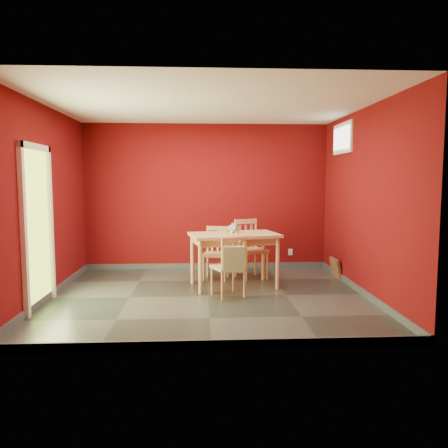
{
  "coord_description": "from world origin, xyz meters",
  "views": [
    {
      "loc": [
        -0.1,
        -6.15,
        1.67
      ],
      "look_at": [
        0.25,
        0.45,
        1.0
      ],
      "focal_mm": 35.0,
      "sensor_mm": 36.0,
      "label": 1
    }
  ],
  "objects_px": {
    "chair_far_left": "(216,252)",
    "cat": "(233,227)",
    "chair_far_right": "(250,248)",
    "chair_near": "(229,266)",
    "tote_bag": "(234,259)",
    "dining_table": "(234,240)",
    "picture_frame": "(336,268)"
  },
  "relations": [
    {
      "from": "chair_far_left",
      "to": "chair_near",
      "type": "xyz_separation_m",
      "value": [
        0.14,
        -1.18,
        -0.0
      ]
    },
    {
      "from": "tote_bag",
      "to": "chair_far_left",
      "type": "bearing_deg",
      "value": 98.0
    },
    {
      "from": "dining_table",
      "to": "tote_bag",
      "type": "relative_size",
      "value": 3.49
    },
    {
      "from": "dining_table",
      "to": "tote_bag",
      "type": "xyz_separation_m",
      "value": [
        -0.06,
        -0.82,
        -0.15
      ]
    },
    {
      "from": "chair_far_left",
      "to": "chair_far_right",
      "type": "height_order",
      "value": "chair_far_right"
    },
    {
      "from": "dining_table",
      "to": "picture_frame",
      "type": "height_order",
      "value": "dining_table"
    },
    {
      "from": "chair_far_right",
      "to": "dining_table",
      "type": "bearing_deg",
      "value": -117.82
    },
    {
      "from": "tote_bag",
      "to": "cat",
      "type": "relative_size",
      "value": 1.13
    },
    {
      "from": "cat",
      "to": "picture_frame",
      "type": "relative_size",
      "value": 1.07
    },
    {
      "from": "chair_near",
      "to": "tote_bag",
      "type": "bearing_deg",
      "value": -75.79
    },
    {
      "from": "dining_table",
      "to": "chair_far_right",
      "type": "xyz_separation_m",
      "value": [
        0.31,
        0.59,
        -0.22
      ]
    },
    {
      "from": "cat",
      "to": "chair_far_right",
      "type": "bearing_deg",
      "value": 35.74
    },
    {
      "from": "chair_far_left",
      "to": "cat",
      "type": "bearing_deg",
      "value": -62.08
    },
    {
      "from": "chair_near",
      "to": "picture_frame",
      "type": "height_order",
      "value": "chair_near"
    },
    {
      "from": "chair_near",
      "to": "cat",
      "type": "relative_size",
      "value": 2.35
    },
    {
      "from": "chair_far_left",
      "to": "tote_bag",
      "type": "distance_m",
      "value": 1.4
    },
    {
      "from": "cat",
      "to": "picture_frame",
      "type": "height_order",
      "value": "cat"
    },
    {
      "from": "cat",
      "to": "picture_frame",
      "type": "bearing_deg",
      "value": -9.67
    },
    {
      "from": "chair_far_right",
      "to": "chair_far_left",
      "type": "bearing_deg",
      "value": -177.03
    },
    {
      "from": "dining_table",
      "to": "tote_bag",
      "type": "distance_m",
      "value": 0.83
    },
    {
      "from": "chair_far_left",
      "to": "cat",
      "type": "xyz_separation_m",
      "value": [
        0.25,
        -0.48,
        0.48
      ]
    },
    {
      "from": "chair_near",
      "to": "dining_table",
      "type": "bearing_deg",
      "value": 79.51
    },
    {
      "from": "tote_bag",
      "to": "picture_frame",
      "type": "height_order",
      "value": "tote_bag"
    },
    {
      "from": "cat",
      "to": "chair_far_left",
      "type": "bearing_deg",
      "value": 95.86
    },
    {
      "from": "dining_table",
      "to": "chair_far_right",
      "type": "relative_size",
      "value": 1.47
    },
    {
      "from": "chair_near",
      "to": "picture_frame",
      "type": "relative_size",
      "value": 2.52
    },
    {
      "from": "dining_table",
      "to": "tote_bag",
      "type": "bearing_deg",
      "value": -94.36
    },
    {
      "from": "cat",
      "to": "tote_bag",
      "type": "bearing_deg",
      "value": -115.7
    },
    {
      "from": "chair_far_left",
      "to": "cat",
      "type": "height_order",
      "value": "cat"
    },
    {
      "from": "chair_far_right",
      "to": "chair_near",
      "type": "bearing_deg",
      "value": -109.47
    },
    {
      "from": "chair_near",
      "to": "picture_frame",
      "type": "distance_m",
      "value": 2.2
    },
    {
      "from": "dining_table",
      "to": "picture_frame",
      "type": "relative_size",
      "value": 4.21
    }
  ]
}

